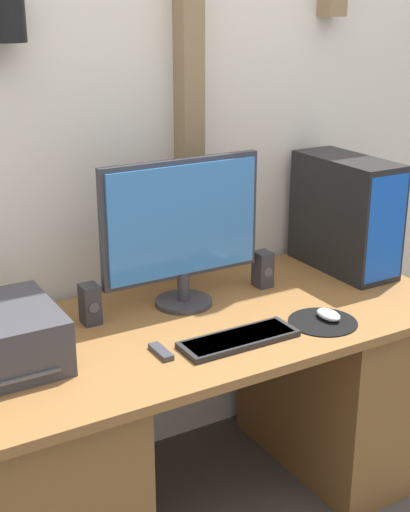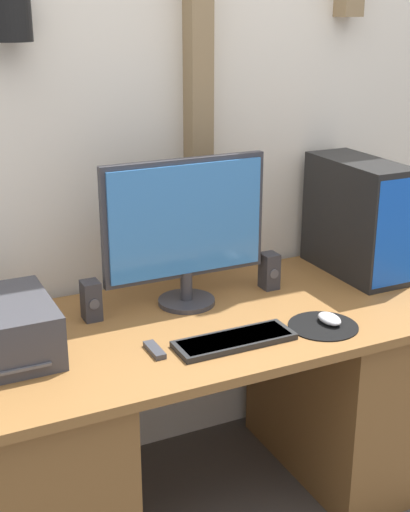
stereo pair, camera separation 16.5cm
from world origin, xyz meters
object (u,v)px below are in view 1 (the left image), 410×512
Objects in this scene: speaker_right at (263,269)px; mouse at (328,315)px; speaker_left at (90,304)px; keyboard at (239,339)px; computer_tower at (346,214)px; remote_control at (161,352)px; monitor at (183,226)px.

mouse is at bearing -87.24° from speaker_right.
speaker_left reaches higher than mouse.
keyboard is 0.84× the size of computer_tower.
speaker_right is 1.22× the size of remote_control.
monitor is 0.55m from mouse.
mouse is 0.57m from remote_control.
computer_tower is at bearing 0.21° from speaker_right.
monitor is 0.46m from remote_control.
mouse is 0.73× the size of speaker_right.
speaker_right is (-0.37, -0.00, -0.15)m from computer_tower.
monitor is 1.53× the size of keyboard.
keyboard is at bearing -153.97° from computer_tower.
computer_tower is 0.98m from remote_control.
mouse is 0.35m from speaker_right.
speaker_right reaches higher than keyboard.
speaker_left is (-0.66, 0.36, 0.05)m from mouse.
keyboard is (0.01, -0.34, -0.26)m from monitor.
monitor is 0.39m from speaker_left.
remote_control is (-0.92, -0.29, -0.20)m from computer_tower.
speaker_right is (0.64, -0.02, 0.00)m from speaker_left.
remote_control is (-0.55, -0.29, -0.06)m from speaker_right.
monitor is 0.69m from computer_tower.
speaker_left is 0.64m from speaker_right.
keyboard is 0.46m from speaker_right.
keyboard is 0.48m from speaker_left.
keyboard is 2.85× the size of speaker_right.
speaker_right reaches higher than remote_control.
speaker_left is (-0.33, 0.35, 0.05)m from keyboard.
computer_tower is 1.02m from speaker_left.
monitor is 1.29× the size of computer_tower.
keyboard is 0.24m from remote_control.
speaker_right is at bearing -179.79° from computer_tower.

